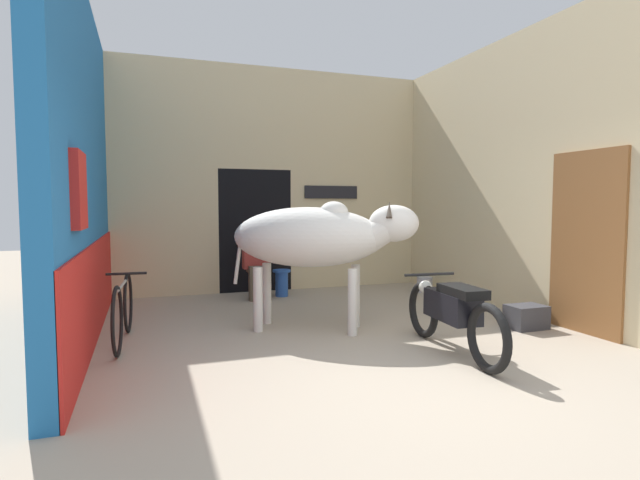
% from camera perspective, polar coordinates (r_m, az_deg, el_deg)
% --- Properties ---
extents(ground_plane, '(30.00, 30.00, 0.00)m').
position_cam_1_polar(ground_plane, '(4.33, 11.72, -16.03)').
color(ground_plane, tan).
extents(wall_left_shopfront, '(0.25, 4.88, 3.81)m').
position_cam_1_polar(wall_left_shopfront, '(5.95, -25.59, 7.11)').
color(wall_left_shopfront, '#236BAD').
rests_on(wall_left_shopfront, ground_plane).
extents(wall_back_with_doorway, '(5.32, 0.93, 3.81)m').
position_cam_1_polar(wall_back_with_doorway, '(8.83, -6.26, 4.85)').
color(wall_back_with_doorway, beige).
rests_on(wall_back_with_doorway, ground_plane).
extents(wall_right_with_door, '(0.22, 4.88, 3.81)m').
position_cam_1_polar(wall_right_with_door, '(7.63, 20.43, 6.76)').
color(wall_right_with_door, beige).
rests_on(wall_right_with_door, ground_plane).
extents(cow, '(2.19, 1.51, 1.53)m').
position_cam_1_polar(cow, '(5.86, -0.35, 0.31)').
color(cow, silver).
rests_on(cow, ground_plane).
extents(motorcycle_near, '(0.58, 1.87, 0.74)m').
position_cam_1_polar(motorcycle_near, '(5.18, 14.86, -7.91)').
color(motorcycle_near, black).
rests_on(motorcycle_near, ground_plane).
extents(bicycle, '(0.44, 1.68, 0.71)m').
position_cam_1_polar(bicycle, '(5.77, -21.58, -7.45)').
color(bicycle, black).
rests_on(bicycle, ground_plane).
extents(shopkeeper_seated, '(0.41, 0.34, 1.24)m').
position_cam_1_polar(shopkeeper_seated, '(7.86, -7.24, -2.06)').
color(shopkeeper_seated, brown).
rests_on(shopkeeper_seated, ground_plane).
extents(plastic_stool, '(0.29, 0.29, 0.43)m').
position_cam_1_polar(plastic_stool, '(8.13, -4.40, -4.82)').
color(plastic_stool, '#2856B2').
rests_on(plastic_stool, ground_plane).
extents(crate, '(0.44, 0.32, 0.28)m').
position_cam_1_polar(crate, '(6.53, 22.51, -8.11)').
color(crate, '#38383D').
rests_on(crate, ground_plane).
extents(bucket, '(0.26, 0.26, 0.26)m').
position_cam_1_polar(bucket, '(8.69, 11.87, -5.00)').
color(bucket, '#A8A8B2').
rests_on(bucket, ground_plane).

